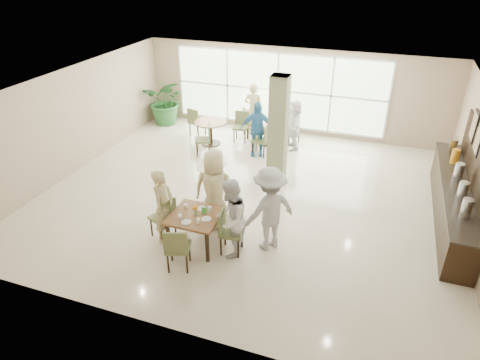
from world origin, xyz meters
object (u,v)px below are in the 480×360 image
(round_table_right, at_px, (268,126))
(buffet_counter, at_px, (454,199))
(main_table, at_px, (196,218))
(teen_far, at_px, (215,190))
(teen_left, at_px, (163,206))
(adult_a, at_px, (257,129))
(potted_plant, at_px, (166,101))
(round_table_left, at_px, (211,127))
(adult_standing, at_px, (254,109))
(teen_right, at_px, (230,219))
(teen_standing, at_px, (269,209))
(adult_b, at_px, (294,125))

(round_table_right, bearing_deg, buffet_counter, -28.61)
(main_table, xyz_separation_m, teen_far, (0.09, 0.80, 0.26))
(round_table_right, xyz_separation_m, teen_left, (-0.63, -5.62, 0.25))
(adult_a, bearing_deg, teen_far, -101.78)
(round_table_right, relative_size, potted_plant, 0.66)
(teen_left, bearing_deg, teen_far, -46.50)
(teen_far, relative_size, adult_a, 1.13)
(round_table_left, distance_m, teen_left, 5.10)
(buffet_counter, height_order, teen_far, buffet_counter)
(round_table_right, distance_m, teen_far, 4.83)
(round_table_right, xyz_separation_m, potted_plant, (-3.83, 0.53, 0.25))
(teen_left, xyz_separation_m, adult_standing, (-0.03, 6.19, 0.06))
(round_table_right, height_order, adult_a, adult_a)
(teen_right, distance_m, teen_standing, 0.81)
(buffet_counter, distance_m, teen_far, 5.38)
(buffet_counter, bearing_deg, adult_a, 160.14)
(buffet_counter, relative_size, teen_left, 2.87)
(main_table, distance_m, adult_b, 5.58)
(round_table_right, bearing_deg, teen_left, -96.38)
(adult_a, relative_size, adult_b, 1.07)
(buffet_counter, height_order, teen_right, buffet_counter)
(adult_b, bearing_deg, teen_standing, -17.29)
(potted_plant, relative_size, adult_a, 1.00)
(round_table_left, bearing_deg, teen_far, -65.92)
(round_table_right, xyz_separation_m, buffet_counter, (5.17, -2.82, -0.02))
(round_table_right, relative_size, adult_b, 0.70)
(teen_far, height_order, teen_standing, teen_far)
(round_table_right, height_order, teen_far, teen_far)
(round_table_left, xyz_separation_m, teen_left, (1.05, -4.98, 0.27))
(main_table, xyz_separation_m, buffet_counter, (5.07, 2.79, -0.11))
(potted_plant, bearing_deg, teen_far, -53.05)
(main_table, distance_m, teen_left, 0.74)
(teen_left, distance_m, adult_standing, 6.19)
(main_table, bearing_deg, round_table_right, 90.97)
(main_table, height_order, teen_far, teen_far)
(round_table_left, bearing_deg, adult_b, 12.31)
(adult_b, bearing_deg, adult_a, -72.61)
(teen_right, distance_m, adult_standing, 6.37)
(potted_plant, xyz_separation_m, teen_standing, (5.34, -5.68, 0.09))
(round_table_right, xyz_separation_m, teen_far, (0.19, -4.81, 0.36))
(adult_standing, bearing_deg, round_table_right, 139.26)
(main_table, bearing_deg, teen_right, -1.04)
(teen_standing, distance_m, adult_standing, 6.11)
(teen_right, bearing_deg, round_table_left, -159.47)
(adult_standing, bearing_deg, round_table_left, 49.54)
(teen_right, height_order, adult_b, teen_right)
(teen_left, height_order, adult_b, teen_left)
(buffet_counter, bearing_deg, round_table_right, 151.39)
(round_table_right, distance_m, buffet_counter, 5.88)
(adult_a, distance_m, adult_b, 1.25)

